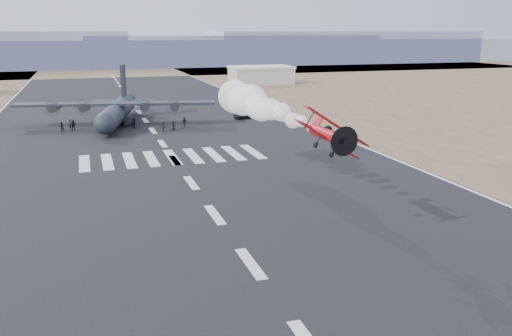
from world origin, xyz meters
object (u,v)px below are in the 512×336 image
crew_a (70,124)px  crew_f (73,125)px  hangar_right (261,75)px  crew_c (163,127)px  crew_d (184,122)px  crew_e (173,125)px  crew_g (133,122)px  crew_b (61,127)px  aerobatic_biplane (329,134)px  transport_aircraft (117,110)px  crew_h (135,123)px  support_vehicle (245,115)px

crew_a → crew_f: (0.50, -1.18, 0.02)m
hangar_right → crew_c: size_ratio=11.89×
crew_d → crew_e: crew_d is taller
hangar_right → crew_g: hangar_right is taller
crew_b → crew_d: (21.74, -1.42, 0.01)m
crew_g → crew_a: bearing=173.1°
aerobatic_biplane → crew_g: (-11.17, 60.63, -8.09)m
transport_aircraft → crew_e: transport_aircraft is taller
crew_h → crew_c: bearing=-125.3°
hangar_right → transport_aircraft: 85.91m
crew_f → crew_h: bearing=142.5°
hangar_right → crew_f: bearing=-129.1°
support_vehicle → crew_g: bearing=82.3°
aerobatic_biplane → crew_g: size_ratio=3.32×
hangar_right → crew_c: hangar_right is taller
support_vehicle → crew_a: bearing=77.1°
crew_d → crew_g: bearing=-35.4°
crew_c → crew_d: crew_d is taller
support_vehicle → crew_a: 33.89m
crew_c → crew_h: bearing=11.3°
crew_d → crew_g: 9.47m
crew_f → hangar_right: bearing=-160.3°
crew_b → crew_g: size_ratio=0.97×
crew_c → crew_f: crew_f is taller
transport_aircraft → crew_a: (-8.64, -3.32, -1.85)m
hangar_right → crew_b: 96.63m
crew_a → crew_c: 17.40m
transport_aircraft → crew_b: (-10.11, -5.64, -1.86)m
crew_c → crew_h: 6.60m
aerobatic_biplane → crew_g: aerobatic_biplane is taller
aerobatic_biplane → transport_aircraft: bearing=100.7°
support_vehicle → crew_d: 14.87m
hangar_right → support_vehicle: bearing=-110.7°
crew_e → crew_b: bearing=47.7°
aerobatic_biplane → crew_f: size_ratio=3.29×
crew_d → crew_f: 19.93m
crew_h → crew_g: bearing=19.7°
transport_aircraft → hangar_right: bearing=65.2°
crew_e → crew_h: (-6.45, 3.84, 0.06)m
support_vehicle → crew_b: crew_b is taller
crew_d → crew_g: (-9.14, 2.45, 0.01)m
crew_d → crew_e: size_ratio=1.07×
crew_a → crew_h: crew_h is taller
aerobatic_biplane → crew_b: aerobatic_biplane is taller
crew_f → crew_h: size_ratio=1.02×
hangar_right → transport_aircraft: size_ratio=0.55×
transport_aircraft → crew_c: 12.85m
crew_d → crew_f: (-19.76, 2.57, 0.02)m
crew_c → crew_a: bearing=33.1°
crew_d → support_vehicle: bearing=-176.0°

